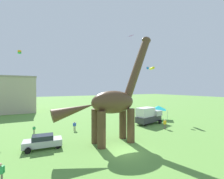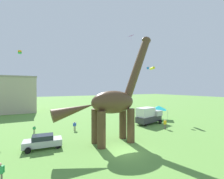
{
  "view_description": "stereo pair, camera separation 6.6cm",
  "coord_description": "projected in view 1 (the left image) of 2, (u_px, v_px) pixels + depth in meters",
  "views": [
    {
      "loc": [
        -9.61,
        -14.68,
        7.05
      ],
      "look_at": [
        0.67,
        4.28,
        6.81
      ],
      "focal_mm": 25.38,
      "sensor_mm": 36.0,
      "label": 1
    },
    {
      "loc": [
        -9.55,
        -14.71,
        7.05
      ],
      "look_at": [
        0.67,
        4.28,
        6.81
      ],
      "focal_mm": 25.38,
      "sensor_mm": 36.0,
      "label": 2
    }
  ],
  "objects": [
    {
      "name": "person_photographer",
      "position": [
        75.0,
        125.0,
        25.98
      ],
      "size": [
        0.55,
        0.24,
        1.48
      ],
      "rotation": [
        0.0,
        0.0,
        6.08
      ],
      "color": "#6B6056",
      "rests_on": "ground_plane"
    },
    {
      "name": "parked_box_truck",
      "position": [
        148.0,
        115.0,
        30.83
      ],
      "size": [
        5.91,
        3.17,
        3.2
      ],
      "rotation": [
        0.0,
        0.0,
        0.2
      ],
      "color": "#38383D",
      "rests_on": "ground_plane"
    },
    {
      "name": "kite_high_left",
      "position": [
        131.0,
        36.0,
        29.54
      ],
      "size": [
        0.69,
        0.96,
        1.23
      ],
      "color": "purple"
    },
    {
      "name": "parked_sedan_left",
      "position": [
        43.0,
        141.0,
        18.39
      ],
      "size": [
        4.37,
        2.24,
        1.55
      ],
      "rotation": [
        0.0,
        0.0,
        -0.11
      ],
      "color": "#B7B7BC",
      "rests_on": "ground_plane"
    },
    {
      "name": "background_building_block",
      "position": [
        6.0,
        94.0,
        44.5
      ],
      "size": [
        15.12,
        9.32,
        10.29
      ],
      "color": "#B7A893",
      "rests_on": "ground_plane"
    },
    {
      "name": "kite_mid_left",
      "position": [
        19.0,
        52.0,
        31.1
      ],
      "size": [
        0.65,
        0.65,
        0.66
      ],
      "color": "orange"
    },
    {
      "name": "festival_canopy_tent",
      "position": [
        159.0,
        108.0,
        35.57
      ],
      "size": [
        3.15,
        3.15,
        3.0
      ],
      "color": "#B2B2B7",
      "rests_on": "ground_plane"
    },
    {
      "name": "dinosaur_sculpture",
      "position": [
        113.0,
        102.0,
        20.25
      ],
      "size": [
        13.78,
        2.92,
        14.41
      ],
      "rotation": [
        0.0,
        0.0,
        0.5
      ],
      "color": "#513823",
      "rests_on": "ground_plane"
    },
    {
      "name": "person_near_flyer",
      "position": [
        165.0,
        123.0,
        26.93
      ],
      "size": [
        0.62,
        0.27,
        1.65
      ],
      "rotation": [
        0.0,
        0.0,
        6.02
      ],
      "color": "#6B6056",
      "rests_on": "ground_plane"
    },
    {
      "name": "person_vendor_side",
      "position": [
        34.0,
        129.0,
        24.53
      ],
      "size": [
        0.43,
        0.19,
        1.14
      ],
      "rotation": [
        0.0,
        0.0,
        4.84
      ],
      "color": "#6B6056",
      "rests_on": "ground_plane"
    },
    {
      "name": "kite_drifting",
      "position": [
        151.0,
        68.0,
        38.8
      ],
      "size": [
        2.19,
        2.22,
        0.63
      ],
      "color": "yellow"
    },
    {
      "name": "person_watching_child",
      "position": [
        0.0,
        171.0,
        11.52
      ],
      "size": [
        0.58,
        0.26,
        1.56
      ],
      "rotation": [
        0.0,
        0.0,
        3.65
      ],
      "color": "#6B6056",
      "rests_on": "ground_plane"
    },
    {
      "name": "ground_plane",
      "position": [
        125.0,
        151.0,
        17.56
      ],
      "size": [
        240.0,
        240.0,
        0.0
      ],
      "primitive_type": "plane",
      "color": "#5B8E3D"
    }
  ]
}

